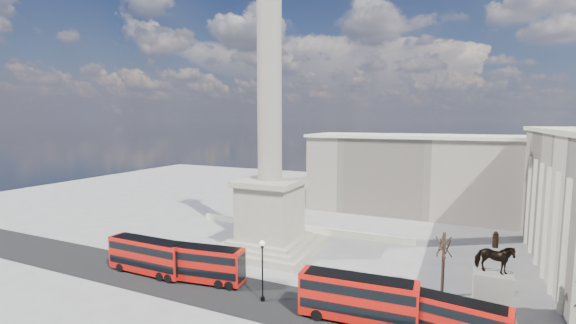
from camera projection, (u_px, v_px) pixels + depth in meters
The scene contains 15 objects.
ground at pixel (254, 260), 54.23m from camera, with size 180.00×180.00×0.00m, color #9A9792.
asphalt_road at pixel (249, 296), 43.12m from camera, with size 120.00×9.00×0.01m, color black.
nelsons_column at pixel (270, 166), 57.35m from camera, with size 14.00×14.00×49.85m.
balustrade_wall at pixel (299, 228), 68.62m from camera, with size 40.00×0.60×1.10m, color beige.
building_northeast at pixel (430, 174), 81.16m from camera, with size 51.00×17.00×16.60m.
red_bus_a at pixel (148, 256), 49.33m from camera, with size 11.20×2.77×4.53m.
red_bus_b at pixel (201, 263), 46.76m from camera, with size 11.26×3.95×4.47m.
red_bus_c at pixel (358, 298), 37.38m from camera, with size 11.54×3.32×4.62m.
red_bus_d at pixel (450, 319), 34.13m from camera, with size 10.13×3.54×4.02m.
victorian_lamp at pixel (262, 266), 41.59m from camera, with size 0.58×0.58×6.80m.
equestrian_statue at pixel (493, 289), 37.71m from camera, with size 4.37×3.27×8.99m.
bare_tree_mid at pixel (444, 244), 42.53m from camera, with size 2.03×2.03×7.68m.
pedestrian_walking at pixel (386, 302), 40.15m from camera, with size 0.55×0.36×1.51m, color #25242A.
pedestrian_standing at pixel (393, 289), 42.85m from camera, with size 0.92×0.72×1.90m, color #25242A.
pedestrian_crossing at pixel (380, 300), 40.57m from camera, with size 0.92×0.38×1.57m, color #25242A.
Camera 1 is at (26.25, -45.62, 19.65)m, focal length 24.00 mm.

